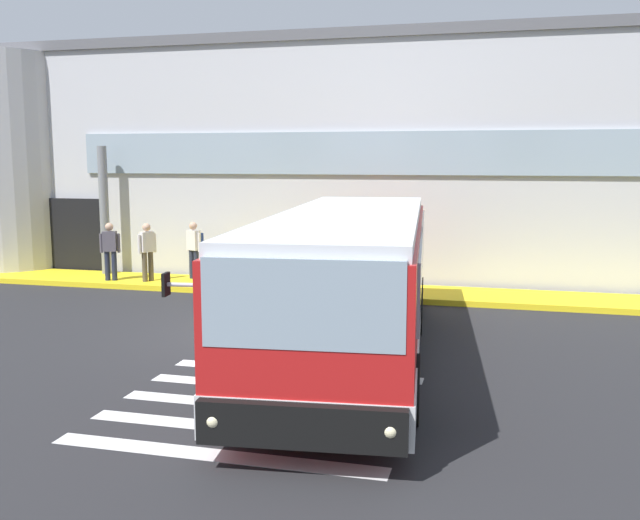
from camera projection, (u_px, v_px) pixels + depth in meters
name	position (u px, v px, depth m)	size (l,w,h in m)	color
ground_plane	(237.00, 332.00, 15.06)	(80.00, 90.00, 0.02)	#232326
bay_paint_stripes	(262.00, 406.00, 10.54)	(4.40, 3.96, 0.01)	silver
terminal_building	(333.00, 159.00, 25.87)	(24.16, 13.80, 7.24)	#B7B7BC
boarding_curb	(300.00, 289.00, 19.65)	(26.36, 2.00, 0.15)	yellow
entry_support_column	(104.00, 210.00, 21.50)	(0.28, 0.28, 3.87)	slate
bus_main_foreground	(350.00, 286.00, 13.00)	(3.60, 10.51, 2.70)	red
passenger_near_column	(110.00, 249.00, 20.40)	(0.57, 0.32, 1.68)	#1E2338
passenger_by_doorway	(147.00, 249.00, 20.27)	(0.39, 0.51, 1.68)	#4C4233
passenger_at_curb_edge	(194.00, 246.00, 20.71)	(0.55, 0.47, 1.68)	#1E2338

